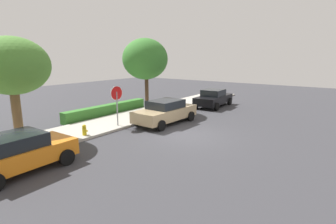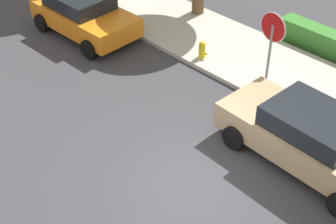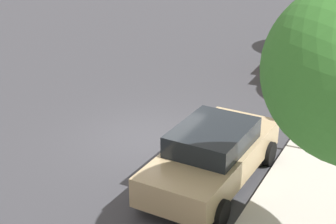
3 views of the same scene
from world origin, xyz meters
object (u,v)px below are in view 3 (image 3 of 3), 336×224
object	(u,v)px
parked_car_tan	(212,154)
fire_hydrant	(323,110)
stop_sign	(312,94)
parked_car_orange	(306,56)

from	to	relation	value
parked_car_tan	fire_hydrant	world-z (taller)	parked_car_tan
parked_car_tan	stop_sign	bearing A→B (deg)	146.10
stop_sign	parked_car_tan	xyz separation A→B (m)	(2.55, -1.71, -0.99)
stop_sign	parked_car_orange	size ratio (longest dim) A/B	0.65
fire_hydrant	parked_car_tan	bearing A→B (deg)	-18.33
parked_car_tan	parked_car_orange	world-z (taller)	parked_car_tan
parked_car_orange	fire_hydrant	world-z (taller)	parked_car_orange
stop_sign	fire_hydrant	world-z (taller)	stop_sign
parked_car_tan	parked_car_orange	bearing A→B (deg)	179.34
parked_car_tan	fire_hydrant	bearing A→B (deg)	161.67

